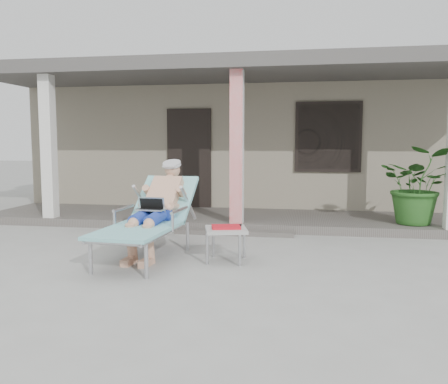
# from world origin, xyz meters

# --- Properties ---
(ground) EXTENTS (60.00, 60.00, 0.00)m
(ground) POSITION_xyz_m (0.00, 0.00, 0.00)
(ground) COLOR #9E9E99
(ground) RESTS_ON ground
(house) EXTENTS (10.40, 5.40, 3.30)m
(house) POSITION_xyz_m (0.00, 6.50, 1.67)
(house) COLOR gray
(house) RESTS_ON ground
(porch_deck) EXTENTS (10.00, 2.00, 0.15)m
(porch_deck) POSITION_xyz_m (0.00, 3.00, 0.07)
(porch_deck) COLOR #605B56
(porch_deck) RESTS_ON ground
(porch_overhang) EXTENTS (10.00, 2.30, 2.85)m
(porch_overhang) POSITION_xyz_m (0.00, 2.95, 2.79)
(porch_overhang) COLOR silver
(porch_overhang) RESTS_ON porch_deck
(porch_step) EXTENTS (2.00, 0.30, 0.07)m
(porch_step) POSITION_xyz_m (0.00, 1.85, 0.04)
(porch_step) COLOR #605B56
(porch_step) RESTS_ON ground
(lounger) EXTENTS (0.95, 2.18, 1.39)m
(lounger) POSITION_xyz_m (-0.86, 0.19, 0.86)
(lounger) COLOR #B7B7BC
(lounger) RESTS_ON ground
(side_table) EXTENTS (0.63, 0.63, 0.47)m
(side_table) POSITION_xyz_m (0.17, 0.06, 0.40)
(side_table) COLOR #A4A4A0
(side_table) RESTS_ON ground
(potted_palm) EXTENTS (1.41, 1.29, 1.33)m
(potted_palm) POSITION_xyz_m (3.06, 2.55, 0.81)
(potted_palm) COLOR #26591E
(potted_palm) RESTS_ON porch_deck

